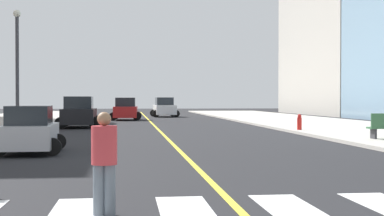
{
  "coord_description": "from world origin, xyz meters",
  "views": [
    {
      "loc": [
        -1.87,
        -4.75,
        1.88
      ],
      "look_at": [
        1.74,
        26.94,
        1.39
      ],
      "focal_mm": 52.82,
      "sensor_mm": 36.0,
      "label": 1
    }
  ],
  "objects_px": {
    "car_red_third": "(126,110)",
    "car_white_nearest": "(164,108)",
    "car_black_second": "(79,113)",
    "pedestrian_crossing": "(104,159)",
    "street_lamp": "(17,58)",
    "fire_hydrant": "(299,122)",
    "car_silver_fourth": "(30,131)"
  },
  "relations": [
    {
      "from": "car_red_third",
      "to": "car_white_nearest",
      "type": "bearing_deg",
      "value": 67.63
    },
    {
      "from": "car_black_second",
      "to": "pedestrian_crossing",
      "type": "distance_m",
      "value": 29.09
    },
    {
      "from": "car_black_second",
      "to": "street_lamp",
      "type": "bearing_deg",
      "value": -127.38
    },
    {
      "from": "fire_hydrant",
      "to": "street_lamp",
      "type": "distance_m",
      "value": 16.75
    },
    {
      "from": "car_white_nearest",
      "to": "car_black_second",
      "type": "height_order",
      "value": "car_white_nearest"
    },
    {
      "from": "fire_hydrant",
      "to": "street_lamp",
      "type": "xyz_separation_m",
      "value": [
        -16.09,
        2.84,
        3.71
      ]
    },
    {
      "from": "fire_hydrant",
      "to": "street_lamp",
      "type": "relative_size",
      "value": 0.13
    },
    {
      "from": "car_white_nearest",
      "to": "fire_hydrant",
      "type": "relative_size",
      "value": 5.33
    },
    {
      "from": "car_black_second",
      "to": "street_lamp",
      "type": "xyz_separation_m",
      "value": [
        -3.19,
        -4.23,
        3.32
      ]
    },
    {
      "from": "car_black_second",
      "to": "fire_hydrant",
      "type": "xyz_separation_m",
      "value": [
        12.89,
        -7.07,
        -0.39
      ]
    },
    {
      "from": "pedestrian_crossing",
      "to": "car_red_third",
      "type": "bearing_deg",
      "value": -86.29
    },
    {
      "from": "car_red_third",
      "to": "street_lamp",
      "type": "relative_size",
      "value": 0.66
    },
    {
      "from": "fire_hydrant",
      "to": "car_white_nearest",
      "type": "bearing_deg",
      "value": 101.07
    },
    {
      "from": "car_silver_fourth",
      "to": "pedestrian_crossing",
      "type": "relative_size",
      "value": 2.25
    },
    {
      "from": "pedestrian_crossing",
      "to": "fire_hydrant",
      "type": "relative_size",
      "value": 1.88
    },
    {
      "from": "pedestrian_crossing",
      "to": "street_lamp",
      "type": "height_order",
      "value": "street_lamp"
    },
    {
      "from": "pedestrian_crossing",
      "to": "street_lamp",
      "type": "xyz_separation_m",
      "value": [
        -6.04,
        24.73,
        3.36
      ]
    },
    {
      "from": "car_silver_fourth",
      "to": "pedestrian_crossing",
      "type": "xyz_separation_m",
      "value": [
        3.01,
        -10.97,
        0.15
      ]
    },
    {
      "from": "car_white_nearest",
      "to": "car_silver_fourth",
      "type": "xyz_separation_m",
      "value": [
        -7.29,
        -40.38,
        -0.2
      ]
    },
    {
      "from": "car_silver_fourth",
      "to": "fire_hydrant",
      "type": "xyz_separation_m",
      "value": [
        13.06,
        10.91,
        -0.19
      ]
    },
    {
      "from": "car_white_nearest",
      "to": "car_silver_fourth",
      "type": "distance_m",
      "value": 41.03
    },
    {
      "from": "car_black_second",
      "to": "car_silver_fourth",
      "type": "distance_m",
      "value": 17.98
    },
    {
      "from": "pedestrian_crossing",
      "to": "car_white_nearest",
      "type": "bearing_deg",
      "value": -90.82
    },
    {
      "from": "car_red_third",
      "to": "car_black_second",
      "type": "bearing_deg",
      "value": -100.74
    },
    {
      "from": "car_red_third",
      "to": "fire_hydrant",
      "type": "distance_m",
      "value": 22.69
    },
    {
      "from": "car_white_nearest",
      "to": "fire_hydrant",
      "type": "height_order",
      "value": "car_white_nearest"
    },
    {
      "from": "street_lamp",
      "to": "pedestrian_crossing",
      "type": "bearing_deg",
      "value": -76.27
    },
    {
      "from": "car_white_nearest",
      "to": "pedestrian_crossing",
      "type": "height_order",
      "value": "car_white_nearest"
    },
    {
      "from": "car_black_second",
      "to": "pedestrian_crossing",
      "type": "relative_size",
      "value": 2.76
    },
    {
      "from": "car_red_third",
      "to": "pedestrian_crossing",
      "type": "relative_size",
      "value": 2.75
    },
    {
      "from": "car_silver_fourth",
      "to": "street_lamp",
      "type": "height_order",
      "value": "street_lamp"
    },
    {
      "from": "car_silver_fourth",
      "to": "fire_hydrant",
      "type": "distance_m",
      "value": 17.02
    }
  ]
}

